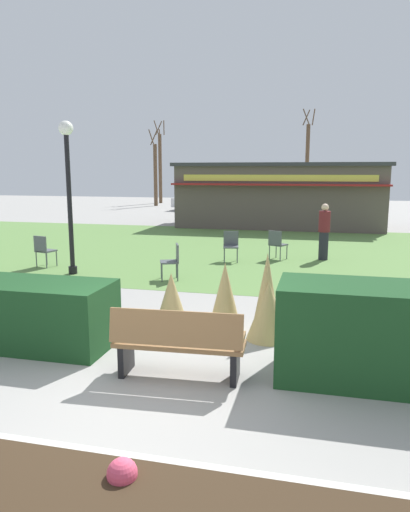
{
  "coord_description": "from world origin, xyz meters",
  "views": [
    {
      "loc": [
        1.98,
        -5.29,
        2.66
      ],
      "look_at": [
        0.11,
        2.45,
        1.23
      ],
      "focal_mm": 33.45,
      "sensor_mm": 36.0,
      "label": 1
    }
  ],
  "objects_px": {
    "cafe_chair_center": "(43,249)",
    "person_strolling": "(324,231)",
    "food_kiosk": "(280,195)",
    "parked_car_west_slot": "(205,201)",
    "park_bench": "(178,343)",
    "cafe_chair_east": "(277,242)",
    "cafe_chair_north": "(231,244)",
    "tree_center_bg": "(155,173)",
    "tree_right_bg": "(307,164)",
    "cafe_chair_west": "(173,259)",
    "lamppost_mid": "(68,179)",
    "trash_bin": "(389,339)",
    "parked_car_center_slot": "(280,202)",
    "tree_left_bg": "(160,167)"
  },
  "relations": [
    {
      "from": "park_bench",
      "to": "cafe_chair_west",
      "type": "xyz_separation_m",
      "value": [
        -1.76,
        5.41,
        0.05
      ]
    },
    {
      "from": "lamppost_mid",
      "to": "tree_right_bg",
      "type": "relative_size",
      "value": 0.55
    },
    {
      "from": "cafe_chair_center",
      "to": "cafe_chair_north",
      "type": "height_order",
      "value": "same"
    },
    {
      "from": "cafe_chair_center",
      "to": "person_strolling",
      "type": "relative_size",
      "value": 0.53
    },
    {
      "from": "cafe_chair_west",
      "to": "tree_left_bg",
      "type": "relative_size",
      "value": 0.13
    },
    {
      "from": "lamppost_mid",
      "to": "person_strolling",
      "type": "distance_m",
      "value": 7.47
    },
    {
      "from": "cafe_chair_north",
      "to": "tree_center_bg",
      "type": "relative_size",
      "value": 0.16
    },
    {
      "from": "park_bench",
      "to": "cafe_chair_north",
      "type": "bearing_deg",
      "value": 95.76
    },
    {
      "from": "cafe_chair_west",
      "to": "cafe_chair_center",
      "type": "xyz_separation_m",
      "value": [
        -3.95,
        0.63,
        0.0
      ]
    },
    {
      "from": "parked_car_center_slot",
      "to": "tree_left_bg",
      "type": "bearing_deg",
      "value": 147.65
    },
    {
      "from": "lamppost_mid",
      "to": "trash_bin",
      "type": "xyz_separation_m",
      "value": [
        7.18,
        -4.45,
        -2.05
      ]
    },
    {
      "from": "parked_car_west_slot",
      "to": "tree_center_bg",
      "type": "xyz_separation_m",
      "value": [
        -4.65,
        3.47,
        1.82
      ]
    },
    {
      "from": "park_bench",
      "to": "food_kiosk",
      "type": "distance_m",
      "value": 17.72
    },
    {
      "from": "food_kiosk",
      "to": "parked_car_west_slot",
      "type": "height_order",
      "value": "food_kiosk"
    },
    {
      "from": "cafe_chair_center",
      "to": "parked_car_center_slot",
      "type": "height_order",
      "value": "parked_car_center_slot"
    },
    {
      "from": "trash_bin",
      "to": "tree_center_bg",
      "type": "xyz_separation_m",
      "value": [
        -13.15,
        27.95,
        2.06
      ]
    },
    {
      "from": "parked_car_center_slot",
      "to": "cafe_chair_west",
      "type": "bearing_deg",
      "value": -92.73
    },
    {
      "from": "trash_bin",
      "to": "tree_center_bg",
      "type": "distance_m",
      "value": 30.96
    },
    {
      "from": "person_strolling",
      "to": "tree_center_bg",
      "type": "xyz_separation_m",
      "value": [
        -12.32,
        19.92,
        1.6
      ]
    },
    {
      "from": "cafe_chair_north",
      "to": "tree_right_bg",
      "type": "xyz_separation_m",
      "value": [
        1.46,
        22.51,
        2.6
      ]
    },
    {
      "from": "trash_bin",
      "to": "cafe_chair_west",
      "type": "distance_m",
      "value": 6.26
    },
    {
      "from": "parked_car_center_slot",
      "to": "tree_left_bg",
      "type": "xyz_separation_m",
      "value": [
        -10.34,
        6.55,
        2.29
      ]
    },
    {
      "from": "cafe_chair_center",
      "to": "cafe_chair_west",
      "type": "bearing_deg",
      "value": -9.02
    },
    {
      "from": "cafe_chair_center",
      "to": "person_strolling",
      "type": "distance_m",
      "value": 8.13
    },
    {
      "from": "tree_center_bg",
      "to": "food_kiosk",
      "type": "bearing_deg",
      "value": -47.59
    },
    {
      "from": "lamppost_mid",
      "to": "park_bench",
      "type": "bearing_deg",
      "value": -50.39
    },
    {
      "from": "cafe_chair_east",
      "to": "parked_car_center_slot",
      "type": "bearing_deg",
      "value": 94.37
    },
    {
      "from": "parked_car_center_slot",
      "to": "tree_right_bg",
      "type": "height_order",
      "value": "tree_right_bg"
    },
    {
      "from": "person_strolling",
      "to": "tree_right_bg",
      "type": "distance_m",
      "value": 21.76
    },
    {
      "from": "trash_bin",
      "to": "food_kiosk",
      "type": "bearing_deg",
      "value": 99.75
    },
    {
      "from": "cafe_chair_west",
      "to": "cafe_chair_center",
      "type": "distance_m",
      "value": 4.0
    },
    {
      "from": "lamppost_mid",
      "to": "food_kiosk",
      "type": "distance_m",
      "value": 13.02
    },
    {
      "from": "trash_bin",
      "to": "tree_center_bg",
      "type": "height_order",
      "value": "tree_center_bg"
    },
    {
      "from": "park_bench",
      "to": "cafe_chair_east",
      "type": "relative_size",
      "value": 1.94
    },
    {
      "from": "tree_right_bg",
      "to": "park_bench",
      "type": "bearing_deg",
      "value": -91.19
    },
    {
      "from": "lamppost_mid",
      "to": "cafe_chair_west",
      "type": "bearing_deg",
      "value": -0.7
    },
    {
      "from": "person_strolling",
      "to": "park_bench",
      "type": "bearing_deg",
      "value": 131.14
    },
    {
      "from": "cafe_chair_west",
      "to": "cafe_chair_north",
      "type": "distance_m",
      "value": 2.88
    },
    {
      "from": "lamppost_mid",
      "to": "tree_center_bg",
      "type": "height_order",
      "value": "tree_center_bg"
    },
    {
      "from": "food_kiosk",
      "to": "person_strolling",
      "type": "xyz_separation_m",
      "value": [
        2.03,
        -8.66,
        -0.65
      ]
    },
    {
      "from": "tree_center_bg",
      "to": "cafe_chair_east",
      "type": "bearing_deg",
      "value": -61.6
    },
    {
      "from": "parked_car_west_slot",
      "to": "tree_center_bg",
      "type": "relative_size",
      "value": 0.76
    },
    {
      "from": "trash_bin",
      "to": "parked_car_center_slot",
      "type": "bearing_deg",
      "value": 98.09
    },
    {
      "from": "food_kiosk",
      "to": "cafe_chair_north",
      "type": "height_order",
      "value": "food_kiosk"
    },
    {
      "from": "park_bench",
      "to": "cafe_chair_west",
      "type": "distance_m",
      "value": 5.69
    },
    {
      "from": "trash_bin",
      "to": "food_kiosk",
      "type": "xyz_separation_m",
      "value": [
        -2.87,
        16.69,
        1.11
      ]
    },
    {
      "from": "cafe_chair_center",
      "to": "person_strolling",
      "type": "height_order",
      "value": "person_strolling"
    },
    {
      "from": "food_kiosk",
      "to": "parked_car_west_slot",
      "type": "bearing_deg",
      "value": 125.88
    },
    {
      "from": "cafe_chair_center",
      "to": "trash_bin",
      "type": "bearing_deg",
      "value": -31.0
    },
    {
      "from": "cafe_chair_center",
      "to": "cafe_chair_north",
      "type": "relative_size",
      "value": 1.0
    }
  ]
}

